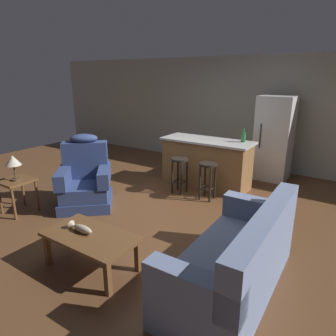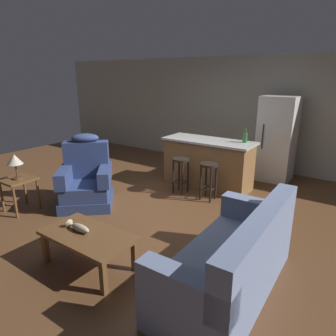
{
  "view_description": "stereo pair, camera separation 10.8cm",
  "coord_description": "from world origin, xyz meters",
  "px_view_note": "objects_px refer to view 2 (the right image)",
  "views": [
    {
      "loc": [
        2.54,
        -3.87,
        2.15
      ],
      "look_at": [
        0.04,
        -0.1,
        0.75
      ],
      "focal_mm": 32.0,
      "sensor_mm": 36.0,
      "label": 1
    },
    {
      "loc": [
        2.63,
        -3.81,
        2.15
      ],
      "look_at": [
        0.04,
        -0.1,
        0.75
      ],
      "focal_mm": 32.0,
      "sensor_mm": 36.0,
      "label": 2
    }
  ],
  "objects_px": {
    "coffee_table": "(88,238)",
    "bar_stool_left": "(181,169)",
    "end_table": "(19,184)",
    "bottle_tall_green": "(245,137)",
    "kitchen_island": "(208,163)",
    "fish_figurine": "(79,227)",
    "bar_stool_right": "(209,175)",
    "recliner_near_lamp": "(86,180)",
    "couch": "(233,262)",
    "refrigerator": "(277,139)",
    "table_lamp": "(15,161)"
  },
  "relations": [
    {
      "from": "kitchen_island",
      "to": "bar_stool_right",
      "type": "distance_m",
      "value": 0.72
    },
    {
      "from": "bar_stool_left",
      "to": "refrigerator",
      "type": "relative_size",
      "value": 0.39
    },
    {
      "from": "end_table",
      "to": "bar_stool_left",
      "type": "bearing_deg",
      "value": 51.37
    },
    {
      "from": "bottle_tall_green",
      "to": "bar_stool_left",
      "type": "bearing_deg",
      "value": -138.33
    },
    {
      "from": "kitchen_island",
      "to": "bar_stool_right",
      "type": "bearing_deg",
      "value": -61.36
    },
    {
      "from": "couch",
      "to": "bottle_tall_green",
      "type": "relative_size",
      "value": 7.31
    },
    {
      "from": "recliner_near_lamp",
      "to": "bar_stool_left",
      "type": "relative_size",
      "value": 1.76
    },
    {
      "from": "coffee_table",
      "to": "kitchen_island",
      "type": "relative_size",
      "value": 0.61
    },
    {
      "from": "fish_figurine",
      "to": "recliner_near_lamp",
      "type": "height_order",
      "value": "recliner_near_lamp"
    },
    {
      "from": "bar_stool_left",
      "to": "coffee_table",
      "type": "bearing_deg",
      "value": -81.73
    },
    {
      "from": "coffee_table",
      "to": "fish_figurine",
      "type": "distance_m",
      "value": 0.17
    },
    {
      "from": "couch",
      "to": "bar_stool_right",
      "type": "relative_size",
      "value": 2.81
    },
    {
      "from": "fish_figurine",
      "to": "recliner_near_lamp",
      "type": "distance_m",
      "value": 1.77
    },
    {
      "from": "coffee_table",
      "to": "bar_stool_right",
      "type": "bearing_deg",
      "value": 85.25
    },
    {
      "from": "table_lamp",
      "to": "kitchen_island",
      "type": "bearing_deg",
      "value": 55.35
    },
    {
      "from": "kitchen_island",
      "to": "bar_stool_left",
      "type": "xyz_separation_m",
      "value": [
        -0.24,
        -0.63,
        -0.01
      ]
    },
    {
      "from": "end_table",
      "to": "bottle_tall_green",
      "type": "height_order",
      "value": "bottle_tall_green"
    },
    {
      "from": "recliner_near_lamp",
      "to": "bottle_tall_green",
      "type": "height_order",
      "value": "bottle_tall_green"
    },
    {
      "from": "fish_figurine",
      "to": "table_lamp",
      "type": "xyz_separation_m",
      "value": [
        -1.94,
        0.38,
        0.41
      ]
    },
    {
      "from": "coffee_table",
      "to": "bar_stool_right",
      "type": "xyz_separation_m",
      "value": [
        0.21,
        2.56,
        0.11
      ]
    },
    {
      "from": "coffee_table",
      "to": "kitchen_island",
      "type": "distance_m",
      "value": 3.2
    },
    {
      "from": "couch",
      "to": "bar_stool_left",
      "type": "xyz_separation_m",
      "value": [
        -1.91,
        2.01,
        0.13
      ]
    },
    {
      "from": "bar_stool_left",
      "to": "bottle_tall_green",
      "type": "distance_m",
      "value": 1.34
    },
    {
      "from": "recliner_near_lamp",
      "to": "couch",
      "type": "bearing_deg",
      "value": 36.06
    },
    {
      "from": "coffee_table",
      "to": "refrigerator",
      "type": "bearing_deg",
      "value": 79.18
    },
    {
      "from": "couch",
      "to": "kitchen_island",
      "type": "height_order",
      "value": "kitchen_island"
    },
    {
      "from": "fish_figurine",
      "to": "end_table",
      "type": "relative_size",
      "value": 0.61
    },
    {
      "from": "coffee_table",
      "to": "couch",
      "type": "height_order",
      "value": "couch"
    },
    {
      "from": "bar_stool_right",
      "to": "table_lamp",
      "type": "bearing_deg",
      "value": -136.3
    },
    {
      "from": "end_table",
      "to": "kitchen_island",
      "type": "height_order",
      "value": "kitchen_island"
    },
    {
      "from": "fish_figurine",
      "to": "bottle_tall_green",
      "type": "relative_size",
      "value": 1.3
    },
    {
      "from": "table_lamp",
      "to": "bar_stool_left",
      "type": "relative_size",
      "value": 0.6
    },
    {
      "from": "couch",
      "to": "fish_figurine",
      "type": "bearing_deg",
      "value": 17.73
    },
    {
      "from": "table_lamp",
      "to": "bar_stool_right",
      "type": "bearing_deg",
      "value": 43.7
    },
    {
      "from": "bar_stool_right",
      "to": "bar_stool_left",
      "type": "bearing_deg",
      "value": 180.0
    },
    {
      "from": "recliner_near_lamp",
      "to": "coffee_table",
      "type": "bearing_deg",
      "value": 8.36
    },
    {
      "from": "end_table",
      "to": "bar_stool_right",
      "type": "bearing_deg",
      "value": 43.12
    },
    {
      "from": "couch",
      "to": "table_lamp",
      "type": "relative_size",
      "value": 4.66
    },
    {
      "from": "couch",
      "to": "kitchen_island",
      "type": "xyz_separation_m",
      "value": [
        -1.67,
        2.64,
        0.14
      ]
    },
    {
      "from": "coffee_table",
      "to": "end_table",
      "type": "bearing_deg",
      "value": 169.69
    },
    {
      "from": "coffee_table",
      "to": "bar_stool_left",
      "type": "height_order",
      "value": "bar_stool_left"
    },
    {
      "from": "coffee_table",
      "to": "refrigerator",
      "type": "xyz_separation_m",
      "value": [
        0.84,
        4.39,
        0.52
      ]
    },
    {
      "from": "fish_figurine",
      "to": "kitchen_island",
      "type": "distance_m",
      "value": 3.2
    },
    {
      "from": "couch",
      "to": "refrigerator",
      "type": "xyz_separation_m",
      "value": [
        -0.7,
        3.84,
        0.54
      ]
    },
    {
      "from": "recliner_near_lamp",
      "to": "refrigerator",
      "type": "height_order",
      "value": "refrigerator"
    },
    {
      "from": "coffee_table",
      "to": "recliner_near_lamp",
      "type": "bearing_deg",
      "value": 139.88
    },
    {
      "from": "kitchen_island",
      "to": "refrigerator",
      "type": "bearing_deg",
      "value": 51.04
    },
    {
      "from": "table_lamp",
      "to": "bar_stool_right",
      "type": "height_order",
      "value": "table_lamp"
    },
    {
      "from": "recliner_near_lamp",
      "to": "bottle_tall_green",
      "type": "bearing_deg",
      "value": 96.18
    },
    {
      "from": "bar_stool_left",
      "to": "bar_stool_right",
      "type": "xyz_separation_m",
      "value": [
        0.59,
        0.0,
        0.0
      ]
    }
  ]
}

